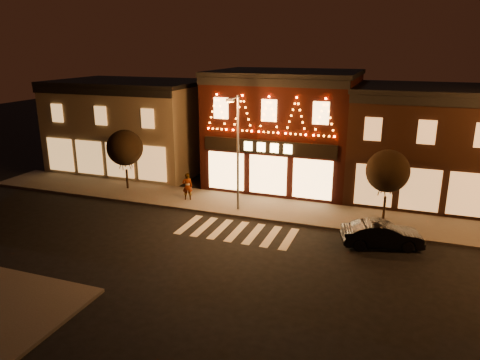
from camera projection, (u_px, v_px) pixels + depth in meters
The scene contains 10 objects.
ground at pixel (208, 262), 21.76m from camera, with size 120.00×120.00×0.00m, color black.
sidewalk_far at pixel (289, 211), 28.29m from camera, with size 44.00×4.00×0.15m, color #47423D.
building_left at pixel (132, 125), 37.58m from camera, with size 12.20×8.28×7.30m.
building_pulp at pixel (284, 128), 33.16m from camera, with size 10.20×8.34×8.30m.
building_right_a at pixel (422, 143), 30.16m from camera, with size 9.20×8.28×7.50m.
streetlamp_mid at pixel (237, 145), 27.07m from camera, with size 0.45×1.62×7.07m.
tree_left at pixel (125, 148), 31.74m from camera, with size 2.53×2.53×4.23m.
tree_right at pixel (388, 171), 26.07m from camera, with size 2.48×2.48×4.15m.
dark_sedan at pixel (382, 235), 23.25m from camera, with size 1.42×4.07×1.34m, color black.
pedestrian at pixel (187, 186), 29.94m from camera, with size 0.66×0.43×1.80m, color gray.
Camera 1 is at (8.21, -18.00, 10.01)m, focal length 33.90 mm.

